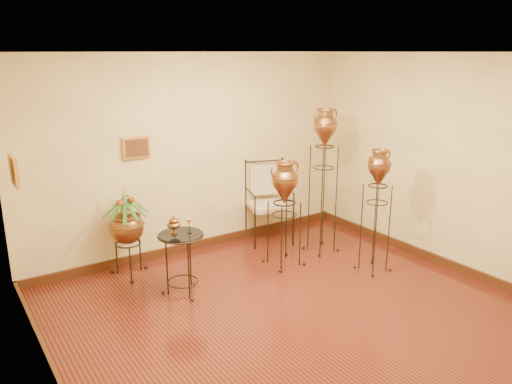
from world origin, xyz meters
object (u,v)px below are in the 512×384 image
amphora_mid (376,210)px  armchair (269,203)px  amphora_tall (323,180)px  planter_urn (127,223)px  side_table (182,263)px

amphora_mid → armchair: amphora_mid is taller
amphora_tall → planter_urn: (-2.62, 0.74, -0.36)m
amphora_mid → side_table: size_ratio=1.71×
amphora_tall → planter_urn: amphora_tall is taller
amphora_tall → side_table: (-2.28, -0.12, -0.67)m
amphora_mid → side_table: bearing=161.9°
armchair → planter_urn: bearing=-161.6°
planter_urn → armchair: bearing=0.0°
amphora_tall → side_table: size_ratio=2.17×
planter_urn → armchair: (2.21, 0.00, -0.10)m
planter_urn → armchair: size_ratio=1.04×
amphora_mid → armchair: 1.74m
amphora_tall → planter_urn: size_ratio=1.65×
amphora_tall → amphora_mid: 0.94m
amphora_tall → armchair: bearing=119.1°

